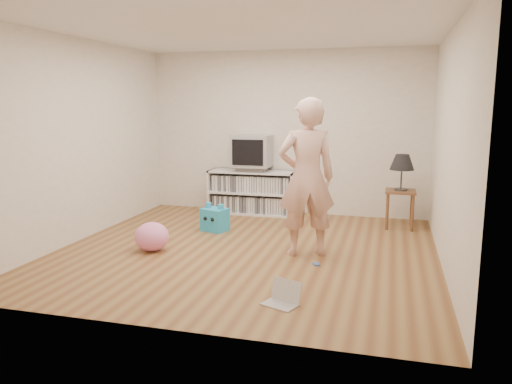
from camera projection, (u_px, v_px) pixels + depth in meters
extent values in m
plane|color=brown|center=(247.00, 250.00, 6.11)|extent=(4.50, 4.50, 0.00)
cube|color=silver|center=(286.00, 133.00, 8.01)|extent=(4.50, 0.02, 2.60)
cube|color=silver|center=(162.00, 167.00, 3.74)|extent=(4.50, 0.02, 2.60)
cube|color=silver|center=(80.00, 140.00, 6.46)|extent=(0.02, 4.50, 2.60)
cube|color=silver|center=(449.00, 149.00, 5.29)|extent=(0.02, 4.50, 2.60)
cube|color=white|center=(246.00, 29.00, 5.65)|extent=(4.50, 4.50, 0.01)
cube|color=white|center=(256.00, 190.00, 8.29)|extent=(1.40, 0.03, 0.70)
cube|color=white|center=(212.00, 190.00, 8.27)|extent=(0.03, 0.45, 0.70)
cube|color=white|center=(294.00, 194.00, 7.91)|extent=(0.03, 0.45, 0.70)
cube|color=white|center=(252.00, 212.00, 8.15)|extent=(1.40, 0.45, 0.03)
cube|color=white|center=(252.00, 192.00, 8.09)|extent=(1.34, 0.45, 0.03)
cube|color=white|center=(252.00, 172.00, 8.03)|extent=(1.40, 0.45, 0.03)
cube|color=silver|center=(252.00, 192.00, 8.09)|extent=(1.26, 0.36, 0.64)
cube|color=gray|center=(252.00, 169.00, 8.02)|extent=(0.45, 0.35, 0.07)
cube|color=#98989D|center=(252.00, 151.00, 7.97)|extent=(0.60, 0.52, 0.50)
cube|color=black|center=(247.00, 153.00, 7.72)|extent=(0.50, 0.01, 0.40)
cylinder|color=brown|center=(387.00, 212.00, 7.04)|extent=(0.04, 0.04, 0.52)
cylinder|color=brown|center=(412.00, 213.00, 6.95)|extent=(0.04, 0.04, 0.52)
cylinder|color=brown|center=(388.00, 207.00, 7.36)|extent=(0.04, 0.04, 0.52)
cylinder|color=brown|center=(412.00, 208.00, 7.28)|extent=(0.04, 0.04, 0.52)
cube|color=brown|center=(401.00, 191.00, 7.11)|extent=(0.42, 0.42, 0.03)
cylinder|color=#333333|center=(401.00, 189.00, 7.11)|extent=(0.18, 0.18, 0.02)
cylinder|color=#333333|center=(401.00, 177.00, 7.07)|extent=(0.02, 0.02, 0.32)
imported|color=beige|center=(307.00, 178.00, 5.78)|extent=(0.79, 0.65, 1.84)
cube|color=silver|center=(280.00, 305.00, 4.44)|extent=(0.36, 0.30, 0.01)
cube|color=silver|center=(287.00, 290.00, 4.50)|extent=(0.30, 0.17, 0.20)
cube|color=black|center=(287.00, 290.00, 4.50)|extent=(0.26, 0.14, 0.16)
cube|color=#466ABB|center=(316.00, 264.00, 5.54)|extent=(0.10, 0.11, 0.02)
cube|color=#219ED3|center=(215.00, 220.00, 7.02)|extent=(0.40, 0.35, 0.32)
cylinder|color=#219ED3|center=(209.00, 205.00, 7.04)|extent=(0.08, 0.08, 0.07)
cylinder|color=#219ED3|center=(221.00, 207.00, 6.92)|extent=(0.08, 0.08, 0.07)
sphere|color=black|center=(205.00, 218.00, 6.93)|extent=(0.05, 0.05, 0.05)
sphere|color=black|center=(212.00, 220.00, 6.86)|extent=(0.05, 0.05, 0.05)
ellipsoid|color=pink|center=(152.00, 237.00, 6.06)|extent=(0.53, 0.53, 0.35)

